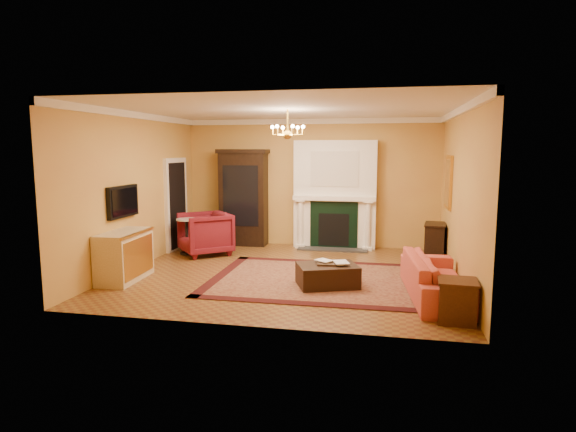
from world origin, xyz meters
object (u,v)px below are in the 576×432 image
(commode, at_px, (124,256))
(console_table, at_px, (435,243))
(china_cabinet, at_px, (244,200))
(leather_ottoman, at_px, (327,275))
(pedestal_table, at_px, (187,234))
(coral_sofa, at_px, (438,271))
(wingback_armchair, at_px, (205,232))
(end_table, at_px, (457,302))

(commode, bearing_deg, console_table, 23.62)
(china_cabinet, relative_size, leather_ottoman, 2.26)
(pedestal_table, xyz_separation_m, console_table, (5.28, 0.47, -0.09))
(pedestal_table, distance_m, coral_sofa, 5.54)
(wingback_armchair, relative_size, console_table, 1.37)
(pedestal_table, bearing_deg, console_table, 5.04)
(end_table, bearing_deg, china_cabinet, 133.57)
(end_table, distance_m, leather_ottoman, 2.31)
(china_cabinet, height_order, end_table, china_cabinet)
(leather_ottoman, bearing_deg, pedestal_table, 129.22)
(coral_sofa, bearing_deg, end_table, -177.66)
(commode, bearing_deg, coral_sofa, -2.08)
(wingback_armchair, xyz_separation_m, coral_sofa, (4.68, -2.24, -0.08))
(leather_ottoman, bearing_deg, end_table, -55.91)
(pedestal_table, distance_m, end_table, 6.15)
(wingback_armchair, height_order, leather_ottoman, wingback_armchair)
(pedestal_table, bearing_deg, wingback_armchair, 7.16)
(pedestal_table, bearing_deg, china_cabinet, 54.42)
(wingback_armchair, height_order, pedestal_table, wingback_armchair)
(china_cabinet, bearing_deg, wingback_armchair, -113.44)
(wingback_armchair, height_order, commode, wingback_armchair)
(commode, xyz_separation_m, coral_sofa, (5.31, 0.02, -0.00))
(end_table, xyz_separation_m, leather_ottoman, (-1.89, 1.32, -0.08))
(commode, bearing_deg, leather_ottoman, 2.52)
(coral_sofa, bearing_deg, console_table, -9.65)
(coral_sofa, xyz_separation_m, leather_ottoman, (-1.75, 0.28, -0.24))
(commode, relative_size, end_table, 2.14)
(china_cabinet, xyz_separation_m, wingback_armchair, (-0.52, -1.24, -0.59))
(china_cabinet, bearing_deg, coral_sofa, -40.71)
(wingback_armchair, bearing_deg, pedestal_table, -122.27)
(pedestal_table, distance_m, console_table, 5.31)
(console_table, height_order, leather_ottoman, console_table)
(china_cabinet, bearing_deg, commode, -108.97)
(china_cabinet, distance_m, pedestal_table, 1.71)
(wingback_armchair, relative_size, end_table, 1.87)
(china_cabinet, relative_size, wingback_armchair, 2.15)
(wingback_armchair, distance_m, console_table, 4.90)
(coral_sofa, relative_size, leather_ottoman, 2.28)
(wingback_armchair, bearing_deg, commode, -55.04)
(console_table, bearing_deg, china_cabinet, 176.57)
(wingback_armchair, bearing_deg, coral_sofa, 24.97)
(commode, distance_m, leather_ottoman, 3.58)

